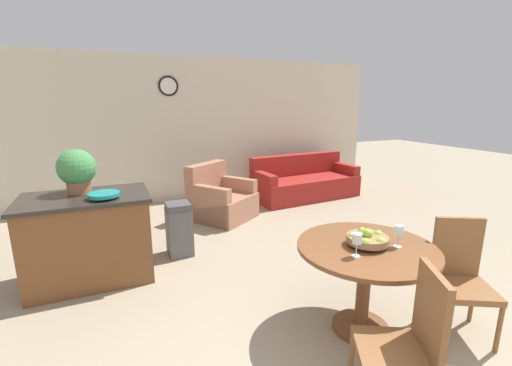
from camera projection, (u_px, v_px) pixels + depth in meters
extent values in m
cube|color=beige|center=(191.00, 130.00, 6.57)|extent=(8.00, 0.06, 2.70)
cylinder|color=black|center=(168.00, 86.00, 6.20)|extent=(0.36, 0.02, 0.36)
cylinder|color=white|center=(168.00, 86.00, 6.19)|extent=(0.29, 0.01, 0.29)
cylinder|color=brown|center=(360.00, 327.00, 2.90)|extent=(0.46, 0.46, 0.04)
cylinder|color=brown|center=(363.00, 288.00, 2.81)|extent=(0.11, 0.11, 0.68)
cylinder|color=brown|center=(367.00, 248.00, 2.73)|extent=(1.11, 1.11, 0.03)
cylinder|color=brown|center=(351.00, 358.00, 2.30)|extent=(0.04, 0.04, 0.39)
cylinder|color=brown|center=(410.00, 362.00, 2.27)|extent=(0.04, 0.04, 0.39)
cube|color=brown|center=(393.00, 352.00, 2.04)|extent=(0.57, 0.57, 0.05)
cube|color=brown|center=(431.00, 313.00, 1.96)|extent=(0.22, 0.36, 0.51)
cylinder|color=brown|center=(499.00, 330.00, 2.59)|extent=(0.04, 0.04, 0.39)
cylinder|color=brown|center=(446.00, 327.00, 2.62)|extent=(0.04, 0.04, 0.39)
cylinder|color=brown|center=(472.00, 301.00, 2.96)|extent=(0.04, 0.04, 0.39)
cylinder|color=brown|center=(426.00, 299.00, 2.99)|extent=(0.04, 0.04, 0.39)
cube|color=brown|center=(464.00, 289.00, 2.74)|extent=(0.57, 0.57, 0.05)
cube|color=brown|center=(457.00, 247.00, 2.86)|extent=(0.36, 0.22, 0.51)
cylinder|color=olive|center=(367.00, 244.00, 2.72)|extent=(0.12, 0.12, 0.03)
cylinder|color=olive|center=(367.00, 239.00, 2.71)|extent=(0.32, 0.32, 0.06)
sphere|color=#8CB738|center=(378.00, 235.00, 2.77)|extent=(0.08, 0.08, 0.08)
sphere|color=#8CB738|center=(362.00, 232.00, 2.83)|extent=(0.08, 0.08, 0.08)
sphere|color=#8CB738|center=(352.00, 237.00, 2.72)|extent=(0.08, 0.08, 0.08)
sphere|color=#8CB738|center=(365.00, 243.00, 2.60)|extent=(0.08, 0.08, 0.08)
sphere|color=#8CB738|center=(381.00, 242.00, 2.62)|extent=(0.08, 0.08, 0.08)
sphere|color=#8CB738|center=(368.00, 233.00, 2.70)|extent=(0.08, 0.08, 0.08)
cylinder|color=silver|center=(356.00, 256.00, 2.54)|extent=(0.06, 0.06, 0.01)
cylinder|color=silver|center=(356.00, 250.00, 2.53)|extent=(0.01, 0.01, 0.10)
cylinder|color=silver|center=(357.00, 239.00, 2.51)|extent=(0.07, 0.07, 0.08)
cylinder|color=silver|center=(397.00, 247.00, 2.71)|extent=(0.06, 0.06, 0.01)
cylinder|color=silver|center=(398.00, 240.00, 2.69)|extent=(0.01, 0.01, 0.10)
cylinder|color=silver|center=(399.00, 230.00, 2.67)|extent=(0.07, 0.07, 0.08)
cube|color=brown|center=(90.00, 240.00, 3.63)|extent=(1.19, 0.74, 0.89)
cube|color=#2D2823|center=(85.00, 198.00, 3.52)|extent=(1.25, 0.80, 0.04)
cylinder|color=teal|center=(104.00, 197.00, 3.42)|extent=(0.11, 0.11, 0.02)
cylinder|color=teal|center=(104.00, 194.00, 3.42)|extent=(0.30, 0.30, 0.04)
cylinder|color=#A36642|center=(79.00, 187.00, 3.63)|extent=(0.24, 0.24, 0.13)
sphere|color=#478E4C|center=(77.00, 167.00, 3.58)|extent=(0.38, 0.38, 0.38)
cube|color=#56565B|center=(179.00, 232.00, 4.26)|extent=(0.29, 0.32, 0.59)
cube|color=#49494E|center=(178.00, 206.00, 4.19)|extent=(0.28, 0.30, 0.08)
cube|color=maroon|center=(306.00, 187.00, 6.81)|extent=(2.17, 1.01, 0.42)
cube|color=maroon|center=(297.00, 164.00, 7.00)|extent=(2.11, 0.35, 0.41)
cube|color=maroon|center=(263.00, 189.00, 6.35)|extent=(0.22, 0.79, 0.61)
cube|color=maroon|center=(343.00, 178.00, 7.24)|extent=(0.22, 0.79, 0.61)
cube|color=#A87056|center=(223.00, 207.00, 5.60)|extent=(1.20, 1.20, 0.40)
cube|color=#A87056|center=(206.00, 178.00, 5.67)|extent=(0.81, 0.65, 0.49)
cube|color=#A87056|center=(209.00, 206.00, 5.28)|extent=(0.56, 0.72, 0.62)
cube|color=#A87056|center=(236.00, 195.00, 5.88)|extent=(0.56, 0.72, 0.62)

